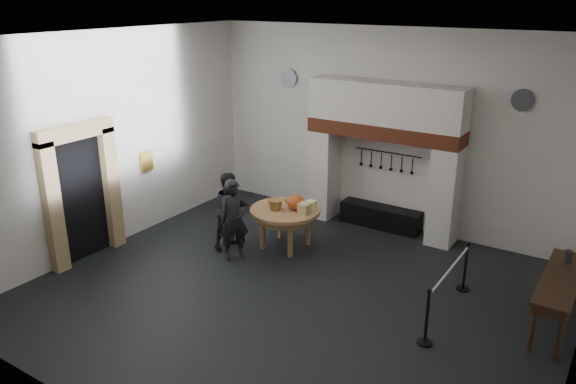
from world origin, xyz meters
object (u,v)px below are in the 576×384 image
Objects in this scene: iron_range at (380,217)px; side_table at (561,279)px; visitor_near at (234,220)px; barrier_post_near at (427,318)px; visitor_far at (231,210)px; work_table at (285,210)px; barrier_post_far at (465,268)px.

side_table reaches higher than iron_range.
visitor_near is 4.42m from barrier_post_near.
iron_range is 0.86× the size of side_table.
visitor_near is 1.02× the size of visitor_far.
work_table is 1.15m from visitor_far.
visitor_near is at bearing -120.27° from visitor_far.
barrier_post_near is 1.00× the size of barrier_post_far.
visitor_far reaches higher than barrier_post_far.
visitor_far is at bearing -148.38° from work_table.
side_table is (5.36, -0.15, 0.03)m from work_table.
barrier_post_far is (2.51, -1.89, 0.20)m from iron_range.
barrier_post_far is (3.76, 0.23, -0.39)m from work_table.
visitor_far is at bearing -169.99° from barrier_post_far.
visitor_far is (-2.23, -2.73, 0.58)m from iron_range.
visitor_near is (-0.58, -1.00, 0.00)m from work_table.
visitor_far is at bearing -129.34° from iron_range.
barrier_post_near is at bearing -89.07° from visitor_far.
work_table is (-1.26, -2.12, 0.59)m from iron_range.
iron_range is 1.15× the size of visitor_far.
visitor_near is 6.00m from side_table.
work_table is 1.66× the size of barrier_post_far.
barrier_post_near is at bearing -25.15° from work_table.
side_table and barrier_post_far have the same top height.
barrier_post_near is at bearing -57.22° from iron_range.
side_table reaches higher than work_table.
visitor_far is at bearing -175.88° from side_table.
side_table is (4.10, -2.27, 0.62)m from iron_range.
visitor_near is at bearing -171.79° from side_table.
work_table is 0.88× the size of visitor_near.
side_table is 1.69m from barrier_post_far.
barrier_post_near is (4.34, -0.76, -0.39)m from visitor_near.
work_table is 0.90× the size of visitor_far.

